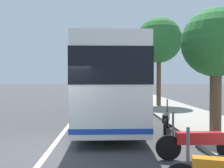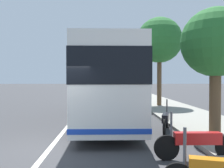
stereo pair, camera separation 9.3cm
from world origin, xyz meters
name	(u,v)px [view 1 (the left image)]	position (x,y,z in m)	size (l,w,h in m)	color
ground_plane	(51,149)	(0.00, 0.00, 0.00)	(220.00, 220.00, 0.00)	#38383A
sidewalk_curb	(169,108)	(10.00, -6.36, 0.07)	(110.00, 3.60, 0.14)	gray
lane_divider_line	(81,109)	(10.00, 0.00, 0.00)	(110.00, 0.16, 0.01)	silver
coach_bus	(108,81)	(5.16, -1.82, 2.05)	(11.09, 2.55, 3.59)	silver
motorcycle_angled	(199,142)	(-1.11, -4.10, 0.48)	(0.25, 2.28, 1.28)	black
motorcycle_by_tree	(166,120)	(2.50, -4.19, 0.46)	(2.04, 0.74, 1.26)	black
car_oncoming	(110,90)	(25.58, -2.43, 0.71)	(4.43, 1.93, 1.52)	red
car_ahead_same_lane	(84,87)	(41.20, 2.43, 0.68)	(4.58, 1.84, 1.45)	#2D7238
roadside_tree_near_camera	(216,44)	(1.53, -5.79, 3.44)	(2.56, 2.56, 4.78)	brown
roadside_tree_mid_block	(159,41)	(10.99, -5.82, 5.08)	(3.45, 3.45, 6.84)	brown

